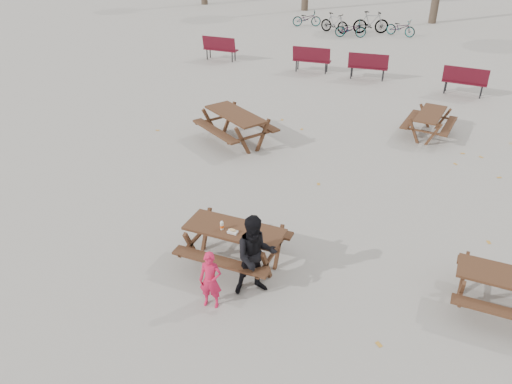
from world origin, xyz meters
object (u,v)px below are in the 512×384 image
at_px(soda_bottle, 222,226).
at_px(picnic_table_far, 429,124).
at_px(main_picnic_table, 235,237).
at_px(food_tray, 233,232).
at_px(picnic_table_east, 507,294).
at_px(picnic_table_north, 236,128).
at_px(adult, 255,256).
at_px(child, 211,280).

distance_m(soda_bottle, picnic_table_far, 8.24).
distance_m(main_picnic_table, soda_bottle, 0.34).
xyz_separation_m(food_tray, picnic_table_east, (4.58, 0.71, -0.44)).
distance_m(soda_bottle, picnic_table_east, 4.88).
bearing_deg(picnic_table_north, food_tray, -34.11).
bearing_deg(picnic_table_east, picnic_table_north, 148.49).
bearing_deg(main_picnic_table, adult, -41.01).
bearing_deg(food_tray, soda_bottle, 172.61).
height_order(picnic_table_north, picnic_table_far, picnic_table_north).
bearing_deg(picnic_table_north, child, -37.15).
height_order(main_picnic_table, picnic_table_north, picnic_table_north).
relative_size(child, adult, 0.70).
bearing_deg(food_tray, picnic_table_north, 114.56).
bearing_deg(picnic_table_north, picnic_table_far, 59.00).
bearing_deg(soda_bottle, child, -73.69).
xyz_separation_m(food_tray, picnic_table_far, (2.59, 7.75, -0.44)).
xyz_separation_m(food_tray, soda_bottle, (-0.23, 0.03, 0.05)).
height_order(main_picnic_table, adult, adult).
height_order(adult, picnic_table_north, adult).
bearing_deg(picnic_table_east, picnic_table_far, 106.98).
bearing_deg(food_tray, adult, -34.41).
height_order(picnic_table_east, picnic_table_far, picnic_table_east).
xyz_separation_m(soda_bottle, picnic_table_east, (4.81, 0.68, -0.49)).
distance_m(picnic_table_east, picnic_table_north, 8.24).
xyz_separation_m(food_tray, child, (0.09, -1.04, -0.27)).
relative_size(food_tray, adult, 0.12).
bearing_deg(main_picnic_table, picnic_table_east, 7.01).
relative_size(child, picnic_table_far, 0.65).
bearing_deg(adult, picnic_table_north, 83.29).
relative_size(child, picnic_table_east, 0.63).
height_order(food_tray, picnic_table_north, picnic_table_north).
bearing_deg(soda_bottle, food_tray, -7.39).
xyz_separation_m(adult, picnic_table_far, (1.96, 8.18, -0.40)).
relative_size(picnic_table_east, picnic_table_far, 1.02).
distance_m(main_picnic_table, child, 1.20).
height_order(main_picnic_table, picnic_table_east, main_picnic_table).
relative_size(food_tray, picnic_table_far, 0.11).
bearing_deg(picnic_table_north, main_picnic_table, -33.81).
distance_m(food_tray, picnic_table_north, 5.69).
xyz_separation_m(child, adult, (0.53, 0.62, 0.22)).
xyz_separation_m(main_picnic_table, child, (0.12, -1.19, -0.06)).
relative_size(main_picnic_table, adult, 1.20).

